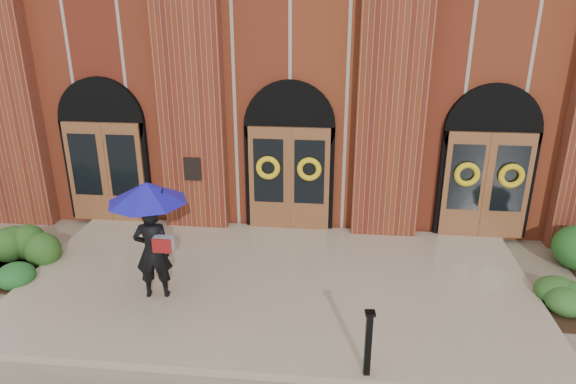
# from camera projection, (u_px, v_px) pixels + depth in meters

# --- Properties ---
(ground) EXTENTS (90.00, 90.00, 0.00)m
(ground) POSITION_uv_depth(u_px,v_px,m) (275.00, 292.00, 10.06)
(ground) COLOR gray
(ground) RESTS_ON ground
(landing) EXTENTS (10.00, 5.30, 0.15)m
(landing) POSITION_uv_depth(u_px,v_px,m) (276.00, 284.00, 10.18)
(landing) COLOR tan
(landing) RESTS_ON ground
(church_building) EXTENTS (16.20, 12.53, 7.00)m
(church_building) POSITION_uv_depth(u_px,v_px,m) (308.00, 59.00, 16.98)
(church_building) COLOR maroon
(church_building) RESTS_ON ground
(man_with_umbrella) EXTENTS (1.65, 1.65, 2.26)m
(man_with_umbrella) POSITION_uv_depth(u_px,v_px,m) (150.00, 218.00, 9.12)
(man_with_umbrella) COLOR black
(man_with_umbrella) RESTS_ON landing
(metal_post) EXTENTS (0.16, 0.16, 1.08)m
(metal_post) POSITION_uv_depth(u_px,v_px,m) (368.00, 342.00, 7.46)
(metal_post) COLOR black
(metal_post) RESTS_ON landing
(hedge_front_right) EXTENTS (1.28, 1.09, 0.45)m
(hedge_front_right) POSITION_uv_depth(u_px,v_px,m) (551.00, 301.00, 9.34)
(hedge_front_right) COLOR #2B571F
(hedge_front_right) RESTS_ON ground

